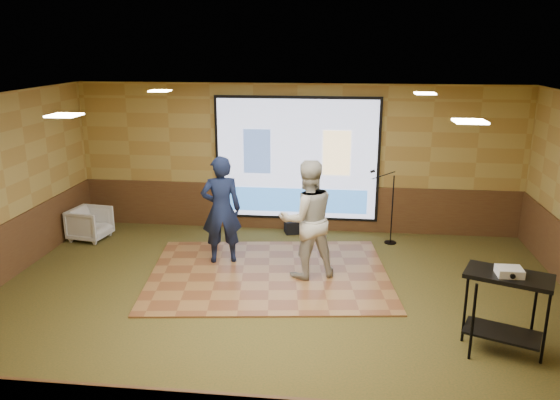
# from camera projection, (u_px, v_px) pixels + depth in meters

# --- Properties ---
(ground) EXTENTS (9.00, 9.00, 0.00)m
(ground) POSITION_uv_depth(u_px,v_px,m) (276.00, 305.00, 8.10)
(ground) COLOR #343B1B
(ground) RESTS_ON ground
(room_shell) EXTENTS (9.04, 7.04, 3.02)m
(room_shell) POSITION_uv_depth(u_px,v_px,m) (276.00, 168.00, 7.52)
(room_shell) COLOR #A88F46
(room_shell) RESTS_ON ground
(wainscot_back) EXTENTS (9.00, 0.04, 0.95)m
(wainscot_back) POSITION_uv_depth(u_px,v_px,m) (296.00, 207.00, 11.30)
(wainscot_back) COLOR #4C2C19
(wainscot_back) RESTS_ON ground
(projector_screen) EXTENTS (3.32, 0.06, 2.52)m
(projector_screen) POSITION_uv_depth(u_px,v_px,m) (297.00, 161.00, 10.98)
(projector_screen) COLOR black
(projector_screen) RESTS_ON room_shell
(downlight_nw) EXTENTS (0.32, 0.32, 0.02)m
(downlight_nw) POSITION_uv_depth(u_px,v_px,m) (160.00, 91.00, 9.24)
(downlight_nw) COLOR beige
(downlight_nw) RESTS_ON room_shell
(downlight_ne) EXTENTS (0.32, 0.32, 0.02)m
(downlight_ne) POSITION_uv_depth(u_px,v_px,m) (425.00, 93.00, 8.76)
(downlight_ne) COLOR beige
(downlight_ne) RESTS_ON room_shell
(downlight_sw) EXTENTS (0.32, 0.32, 0.02)m
(downlight_sw) POSITION_uv_depth(u_px,v_px,m) (64.00, 115.00, 6.09)
(downlight_sw) COLOR beige
(downlight_sw) RESTS_ON room_shell
(downlight_se) EXTENTS (0.32, 0.32, 0.02)m
(downlight_se) POSITION_uv_depth(u_px,v_px,m) (470.00, 121.00, 5.61)
(downlight_se) COLOR beige
(downlight_se) RESTS_ON room_shell
(dance_floor) EXTENTS (4.30, 3.48, 0.03)m
(dance_floor) POSITION_uv_depth(u_px,v_px,m) (269.00, 274.00, 9.17)
(dance_floor) COLOR brown
(dance_floor) RESTS_ON ground
(player_left) EXTENTS (0.79, 0.62, 1.90)m
(player_left) POSITION_uv_depth(u_px,v_px,m) (221.00, 210.00, 9.43)
(player_left) COLOR #131C3D
(player_left) RESTS_ON dance_floor
(player_right) EXTENTS (1.16, 1.04, 1.96)m
(player_right) POSITION_uv_depth(u_px,v_px,m) (307.00, 219.00, 8.82)
(player_right) COLOR beige
(player_right) RESTS_ON dance_floor
(av_table) EXTENTS (1.00, 0.53, 1.06)m
(av_table) POSITION_uv_depth(u_px,v_px,m) (507.00, 297.00, 6.67)
(av_table) COLOR black
(av_table) RESTS_ON ground
(projector) EXTENTS (0.30, 0.25, 0.10)m
(projector) POSITION_uv_depth(u_px,v_px,m) (509.00, 272.00, 6.54)
(projector) COLOR white
(projector) RESTS_ON av_table
(mic_stand) EXTENTS (0.57, 0.23, 1.46)m
(mic_stand) POSITION_uv_depth(u_px,v_px,m) (389.00, 219.00, 10.50)
(mic_stand) COLOR black
(mic_stand) RESTS_ON ground
(banquet_chair) EXTENTS (0.79, 0.78, 0.64)m
(banquet_chair) POSITION_uv_depth(u_px,v_px,m) (90.00, 224.00, 10.76)
(banquet_chair) COLOR gray
(banquet_chair) RESTS_ON ground
(duffel_bag) EXTENTS (0.48, 0.40, 0.26)m
(duffel_bag) POSITION_uv_depth(u_px,v_px,m) (295.00, 227.00, 11.17)
(duffel_bag) COLOR black
(duffel_bag) RESTS_ON ground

